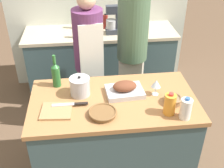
{
  "coord_description": "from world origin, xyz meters",
  "views": [
    {
      "loc": [
        -0.23,
        -1.92,
        2.3
      ],
      "look_at": [
        0.0,
        0.12,
        0.97
      ],
      "focal_mm": 45.0,
      "sensor_mm": 36.0,
      "label": 1
    }
  ],
  "objects": [
    {
      "name": "knife_chef",
      "position": [
        -0.35,
        -0.06,
        0.91
      ],
      "size": [
        0.3,
        0.03,
        0.01
      ],
      "color": "#B7B7BC",
      "rests_on": "cutting_board"
    },
    {
      "name": "roasting_pan",
      "position": [
        0.11,
        0.07,
        0.94
      ],
      "size": [
        0.34,
        0.26,
        0.12
      ],
      "color": "#BCBCC1",
      "rests_on": "kitchen_island"
    },
    {
      "name": "condiment_bottle_extra",
      "position": [
        -0.3,
        1.32,
        0.98
      ],
      "size": [
        0.05,
        0.05,
        0.19
      ],
      "color": "#234C28",
      "rests_on": "back_counter"
    },
    {
      "name": "stand_mixer",
      "position": [
        0.16,
        1.41,
        1.05
      ],
      "size": [
        0.18,
        0.14,
        0.36
      ],
      "color": "#333842",
      "rests_on": "back_counter"
    },
    {
      "name": "back_counter",
      "position": [
        0.0,
        1.48,
        0.45
      ],
      "size": [
        1.96,
        0.6,
        0.9
      ],
      "color": "#3D565B",
      "rests_on": "ground_plane"
    },
    {
      "name": "person_cook_guest",
      "position": [
        0.3,
        0.83,
        0.97
      ],
      "size": [
        0.33,
        0.33,
        1.75
      ],
      "rotation": [
        0.0,
        0.0,
        -0.33
      ],
      "color": "beige",
      "rests_on": "ground_plane"
    },
    {
      "name": "kitchen_island",
      "position": [
        0.0,
        0.0,
        0.45
      ],
      "size": [
        1.42,
        0.77,
        0.89
      ],
      "color": "#3D565B",
      "rests_on": "ground_plane"
    },
    {
      "name": "milk_jug",
      "position": [
        0.52,
        -0.3,
        0.98
      ],
      "size": [
        0.09,
        0.09,
        0.19
      ],
      "color": "white",
      "rests_on": "kitchen_island"
    },
    {
      "name": "wicker_basket",
      "position": [
        -0.11,
        -0.2,
        0.91
      ],
      "size": [
        0.23,
        0.23,
        0.04
      ],
      "color": "brown",
      "rests_on": "kitchen_island"
    },
    {
      "name": "condiment_bottle_short",
      "position": [
        0.08,
        1.58,
        0.99
      ],
      "size": [
        0.06,
        0.06,
        0.2
      ],
      "color": "maroon",
      "rests_on": "back_counter"
    },
    {
      "name": "condiment_bottle_tall",
      "position": [
        -0.3,
        1.63,
        1.0
      ],
      "size": [
        0.06,
        0.06,
        0.22
      ],
      "color": "#234C28",
      "rests_on": "back_counter"
    },
    {
      "name": "wine_bottle_green",
      "position": [
        -0.49,
        0.27,
        1.01
      ],
      "size": [
        0.07,
        0.07,
        0.31
      ],
      "color": "#28662D",
      "rests_on": "kitchen_island"
    },
    {
      "name": "mixing_bowl",
      "position": [
        0.49,
        -0.1,
        0.92
      ],
      "size": [
        0.16,
        0.16,
        0.06
      ],
      "color": "#846647",
      "rests_on": "kitchen_island"
    },
    {
      "name": "juice_jug",
      "position": [
        0.41,
        -0.24,
        0.98
      ],
      "size": [
        0.09,
        0.09,
        0.19
      ],
      "color": "orange",
      "rests_on": "kitchen_island"
    },
    {
      "name": "stock_pot",
      "position": [
        -0.28,
        0.11,
        0.97
      ],
      "size": [
        0.18,
        0.18,
        0.19
      ],
      "color": "#B7B7BC",
      "rests_on": "kitchen_island"
    },
    {
      "name": "wine_glass_left",
      "position": [
        0.37,
        0.03,
        1.0
      ],
      "size": [
        0.08,
        0.08,
        0.14
      ],
      "color": "silver",
      "rests_on": "kitchen_island"
    },
    {
      "name": "person_cook_aproned",
      "position": [
        -0.17,
        0.77,
        0.9
      ],
      "size": [
        0.31,
        0.33,
        1.61
      ],
      "rotation": [
        0.0,
        0.0,
        0.17
      ],
      "color": "beige",
      "rests_on": "ground_plane"
    },
    {
      "name": "cutting_board",
      "position": [
        -0.47,
        -0.12,
        0.9
      ],
      "size": [
        0.26,
        0.24,
        0.02
      ],
      "color": "#AD7F51",
      "rests_on": "kitchen_island"
    }
  ]
}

